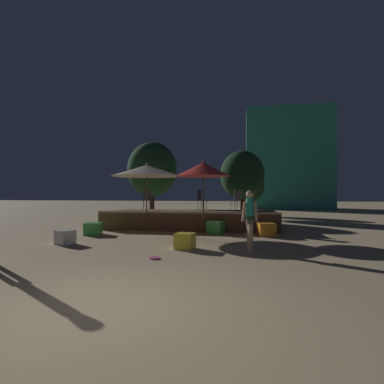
{
  "coord_description": "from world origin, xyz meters",
  "views": [
    {
      "loc": [
        1.78,
        -3.72,
        1.53
      ],
      "look_at": [
        0.0,
        6.69,
        1.6
      ],
      "focal_mm": 28.0,
      "sensor_mm": 36.0,
      "label": 1
    }
  ],
  "objects_px": {
    "patio_umbrella_0": "(147,171)",
    "cube_seat_2": "(216,227)",
    "person_1": "(250,219)",
    "background_tree_1": "(152,169)",
    "bistro_chair_1": "(201,197)",
    "patio_umbrella_1": "(203,169)",
    "cube_seat_4": "(93,229)",
    "bistro_chair_0": "(237,198)",
    "cube_seat_0": "(266,230)",
    "bistro_chair_2": "(147,197)",
    "background_tree_0": "(242,175)",
    "cube_seat_1": "(185,241)",
    "frisbee_disc": "(155,258)",
    "cube_seat_3": "(65,237)",
    "background_tree_2": "(250,187)"
  },
  "relations": [
    {
      "from": "patio_umbrella_0",
      "to": "cube_seat_2",
      "type": "distance_m",
      "value": 3.56
    },
    {
      "from": "person_1",
      "to": "background_tree_1",
      "type": "xyz_separation_m",
      "value": [
        -6.11,
        11.05,
        2.29
      ]
    },
    {
      "from": "bistro_chair_1",
      "to": "patio_umbrella_0",
      "type": "bearing_deg",
      "value": 161.38
    },
    {
      "from": "cube_seat_2",
      "to": "person_1",
      "type": "xyz_separation_m",
      "value": [
        1.21,
        -3.48,
        0.62
      ]
    },
    {
      "from": "patio_umbrella_1",
      "to": "cube_seat_4",
      "type": "distance_m",
      "value": 4.73
    },
    {
      "from": "cube_seat_4",
      "to": "bistro_chair_0",
      "type": "height_order",
      "value": "bistro_chair_0"
    },
    {
      "from": "cube_seat_0",
      "to": "bistro_chair_2",
      "type": "bearing_deg",
      "value": 154.04
    },
    {
      "from": "patio_umbrella_1",
      "to": "background_tree_0",
      "type": "bearing_deg",
      "value": 79.23
    },
    {
      "from": "cube_seat_1",
      "to": "frisbee_disc",
      "type": "xyz_separation_m",
      "value": [
        -0.47,
        -1.36,
        -0.2
      ]
    },
    {
      "from": "cube_seat_0",
      "to": "cube_seat_3",
      "type": "relative_size",
      "value": 1.13
    },
    {
      "from": "cube_seat_1",
      "to": "background_tree_1",
      "type": "distance_m",
      "value": 12.11
    },
    {
      "from": "patio_umbrella_1",
      "to": "bistro_chair_1",
      "type": "bearing_deg",
      "value": 100.09
    },
    {
      "from": "frisbee_disc",
      "to": "background_tree_2",
      "type": "distance_m",
      "value": 15.0
    },
    {
      "from": "cube_seat_0",
      "to": "person_1",
      "type": "distance_m",
      "value": 3.24
    },
    {
      "from": "patio_umbrella_0",
      "to": "cube_seat_0",
      "type": "height_order",
      "value": "patio_umbrella_0"
    },
    {
      "from": "bistro_chair_2",
      "to": "cube_seat_1",
      "type": "bearing_deg",
      "value": -83.77
    },
    {
      "from": "bistro_chair_0",
      "to": "background_tree_2",
      "type": "relative_size",
      "value": 0.29
    },
    {
      "from": "patio_umbrella_0",
      "to": "person_1",
      "type": "distance_m",
      "value": 5.54
    },
    {
      "from": "cube_seat_4",
      "to": "frisbee_disc",
      "type": "height_order",
      "value": "cube_seat_4"
    },
    {
      "from": "background_tree_0",
      "to": "background_tree_1",
      "type": "relative_size",
      "value": 0.86
    },
    {
      "from": "bistro_chair_0",
      "to": "bistro_chair_1",
      "type": "bearing_deg",
      "value": -73.86
    },
    {
      "from": "cube_seat_1",
      "to": "person_1",
      "type": "relative_size",
      "value": 0.35
    },
    {
      "from": "patio_umbrella_0",
      "to": "cube_seat_1",
      "type": "bearing_deg",
      "value": -56.46
    },
    {
      "from": "background_tree_2",
      "to": "background_tree_0",
      "type": "bearing_deg",
      "value": -103.4
    },
    {
      "from": "person_1",
      "to": "background_tree_0",
      "type": "bearing_deg",
      "value": -11.23
    },
    {
      "from": "patio_umbrella_1",
      "to": "background_tree_1",
      "type": "relative_size",
      "value": 0.57
    },
    {
      "from": "cube_seat_0",
      "to": "cube_seat_4",
      "type": "bearing_deg",
      "value": -173.97
    },
    {
      "from": "cube_seat_2",
      "to": "cube_seat_3",
      "type": "relative_size",
      "value": 1.18
    },
    {
      "from": "cube_seat_0",
      "to": "bistro_chair_2",
      "type": "height_order",
      "value": "bistro_chair_2"
    },
    {
      "from": "cube_seat_1",
      "to": "cube_seat_4",
      "type": "bearing_deg",
      "value": 149.9
    },
    {
      "from": "bistro_chair_2",
      "to": "cube_seat_0",
      "type": "bearing_deg",
      "value": -47.63
    },
    {
      "from": "bistro_chair_0",
      "to": "background_tree_2",
      "type": "bearing_deg",
      "value": -127.75
    },
    {
      "from": "person_1",
      "to": "background_tree_2",
      "type": "bearing_deg",
      "value": -13.76
    },
    {
      "from": "background_tree_0",
      "to": "background_tree_1",
      "type": "height_order",
      "value": "background_tree_1"
    },
    {
      "from": "cube_seat_0",
      "to": "bistro_chair_1",
      "type": "distance_m",
      "value": 4.09
    },
    {
      "from": "cube_seat_0",
      "to": "frisbee_disc",
      "type": "height_order",
      "value": "cube_seat_0"
    },
    {
      "from": "person_1",
      "to": "background_tree_0",
      "type": "height_order",
      "value": "background_tree_0"
    },
    {
      "from": "cube_seat_1",
      "to": "cube_seat_2",
      "type": "bearing_deg",
      "value": 80.54
    },
    {
      "from": "patio_umbrella_1",
      "to": "person_1",
      "type": "distance_m",
      "value": 4.13
    },
    {
      "from": "person_1",
      "to": "bistro_chair_2",
      "type": "xyz_separation_m",
      "value": [
        -4.74,
        5.74,
        0.5
      ]
    },
    {
      "from": "bistro_chair_1",
      "to": "person_1",
      "type": "bearing_deg",
      "value": -140.82
    },
    {
      "from": "patio_umbrella_0",
      "to": "bistro_chair_0",
      "type": "bearing_deg",
      "value": 14.33
    },
    {
      "from": "bistro_chair_1",
      "to": "cube_seat_3",
      "type": "bearing_deg",
      "value": 168.03
    },
    {
      "from": "cube_seat_2",
      "to": "patio_umbrella_1",
      "type": "bearing_deg",
      "value": -171.14
    },
    {
      "from": "cube_seat_4",
      "to": "background_tree_0",
      "type": "distance_m",
      "value": 10.6
    },
    {
      "from": "background_tree_0",
      "to": "background_tree_2",
      "type": "xyz_separation_m",
      "value": [
        0.55,
        2.29,
        -0.71
      ]
    },
    {
      "from": "cube_seat_0",
      "to": "patio_umbrella_0",
      "type": "bearing_deg",
      "value": 175.35
    },
    {
      "from": "patio_umbrella_0",
      "to": "bistro_chair_0",
      "type": "height_order",
      "value": "patio_umbrella_0"
    },
    {
      "from": "cube_seat_2",
      "to": "background_tree_0",
      "type": "xyz_separation_m",
      "value": [
        0.99,
        7.65,
        2.49
      ]
    },
    {
      "from": "bistro_chair_1",
      "to": "frisbee_disc",
      "type": "distance_m",
      "value": 7.24
    }
  ]
}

